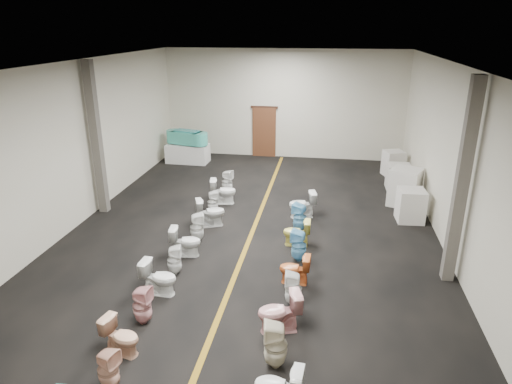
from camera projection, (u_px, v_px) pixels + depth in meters
floor at (251, 235)px, 12.43m from camera, size 16.00×16.00×0.00m
ceiling at (250, 65)px, 10.87m from camera, size 16.00×16.00×0.00m
wall_back at (283, 104)px, 19.06m from camera, size 10.00×0.00×10.00m
wall_left at (70, 148)px, 12.41m from camera, size 0.00×16.00×16.00m
wall_right at (456, 165)px, 10.90m from camera, size 0.00×16.00×16.00m
aisle_stripe at (251, 235)px, 12.43m from camera, size 0.12×15.60×0.01m
back_door at (264, 132)px, 19.54m from camera, size 1.00×0.10×2.10m
door_frame at (264, 107)px, 19.18m from camera, size 1.15×0.08×0.10m
column_left at (96, 139)px, 13.29m from camera, size 0.25×0.25×4.50m
column_right at (462, 184)px, 9.55m from camera, size 0.25×0.25×4.50m
display_table at (188, 153)px, 18.89m from camera, size 1.73×0.91×0.76m
bathtub at (187, 137)px, 18.65m from camera, size 1.82×0.98×0.55m
appliance_crate_a at (411, 205)px, 13.20m from camera, size 0.79×0.79×0.95m
appliance_crate_b at (405, 187)px, 14.32m from camera, size 1.14×1.14×1.19m
appliance_crate_c at (398, 177)px, 15.79m from camera, size 0.78×0.78×0.87m
appliance_crate_d at (393, 163)px, 17.18m from camera, size 0.85×0.85×0.95m
toilet_left_1 at (108, 369)px, 7.08m from camera, size 0.42×0.41×0.73m
toilet_left_2 at (121, 336)px, 7.86m from camera, size 0.74×0.53×0.69m
toilet_left_3 at (142, 305)px, 8.65m from camera, size 0.39×0.38×0.79m
toilet_left_4 at (159, 278)px, 9.61m from camera, size 0.77×0.46×0.77m
toilet_left_5 at (174, 260)px, 10.39m from camera, size 0.39×0.39×0.71m
toilet_left_6 at (186, 242)px, 11.22m from camera, size 0.79×0.52×0.76m
toilet_left_7 at (197, 227)px, 11.97m from camera, size 0.47×0.47×0.79m
toilet_left_8 at (210, 212)px, 12.88m from camera, size 0.92×0.73×0.82m
toilet_left_9 at (213, 202)px, 13.80m from camera, size 0.42×0.41×0.70m
toilet_left_10 at (223, 191)px, 14.52m from camera, size 0.87×0.60×0.82m
toilet_left_11 at (227, 182)px, 15.43m from camera, size 0.43×0.43×0.79m
toilet_right_2 at (276, 345)px, 7.52m from camera, size 0.45×0.44×0.86m
toilet_right_3 at (279, 312)px, 8.41m from camera, size 0.90×0.68×0.81m
toilet_right_4 at (293, 289)px, 9.21m from camera, size 0.37×0.36×0.75m
toilet_right_5 at (295, 269)px, 10.02m from camera, size 0.69×0.41×0.69m
toilet_right_6 at (299, 246)px, 10.97m from camera, size 0.43×0.42×0.80m
toilet_right_7 at (297, 233)px, 11.76m from camera, size 0.70×0.41×0.71m
toilet_right_8 at (300, 217)px, 12.56m from camera, size 0.48×0.48×0.81m
toilet_right_9 at (302, 205)px, 13.47m from camera, size 0.86×0.62×0.80m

